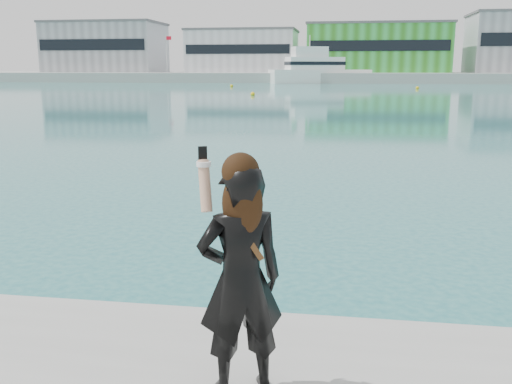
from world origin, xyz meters
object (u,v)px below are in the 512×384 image
at_px(buoy_near, 417,89).
at_px(buoy_far, 232,87).
at_px(buoy_extra, 253,95).
at_px(woman, 240,273).
at_px(motor_yacht, 317,70).

height_order(buoy_near, buoy_far, same).
relative_size(buoy_extra, woman, 0.29).
bearing_deg(buoy_near, buoy_extra, -131.72).
distance_m(motor_yacht, buoy_far, 27.81).
height_order(motor_yacht, buoy_near, motor_yacht).
distance_m(buoy_near, buoy_extra, 31.03).
xyz_separation_m(motor_yacht, buoy_far, (-12.52, -24.70, -2.62)).
height_order(motor_yacht, buoy_far, motor_yacht).
distance_m(motor_yacht, buoy_near, 33.71).
height_order(buoy_extra, woman, woman).
distance_m(buoy_near, buoy_far, 29.02).
bearing_deg(buoy_extra, buoy_near, 48.28).
bearing_deg(buoy_near, woman, -97.52).
relative_size(buoy_far, buoy_extra, 1.00).
bearing_deg(woman, buoy_far, -101.63).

